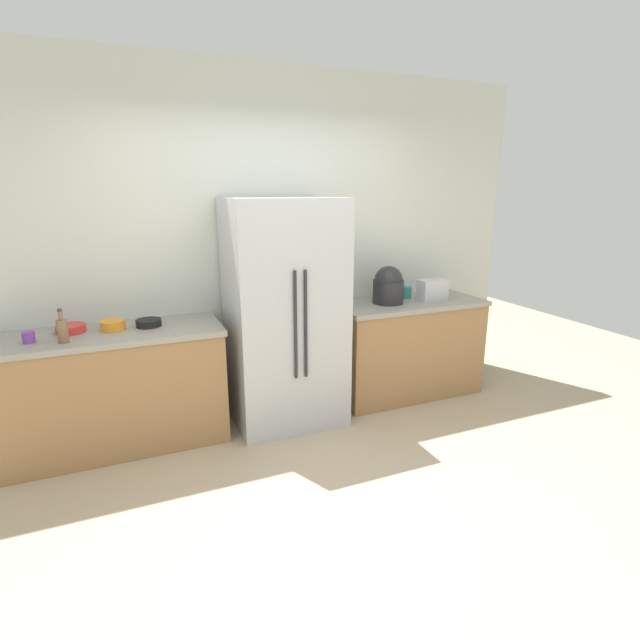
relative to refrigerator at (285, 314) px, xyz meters
The scene contains 13 objects.
ground_plane 1.53m from the refrigerator, 93.59° to the right, with size 9.91×9.91×0.00m, color tan.
kitchen_back_panel 0.67m from the refrigerator, 100.36° to the left, with size 4.96×0.10×2.83m, color silver.
counter_left 1.39m from the refrigerator, behind, with size 1.59×0.63×0.89m.
counter_right 1.29m from the refrigerator, ahead, with size 1.37×0.63×0.89m.
refrigerator is the anchor object (origin of this frame).
toaster 1.42m from the refrigerator, ahead, with size 0.25×0.15×0.19m, color silver.
rice_cooker 1.01m from the refrigerator, ahead, with size 0.27×0.27×0.33m.
bottle_a 1.58m from the refrigerator, behind, with size 0.07×0.07×0.23m.
cup_a 1.27m from the refrigerator, ahead, with size 0.09×0.09×0.11m, color teal.
cup_b 1.79m from the refrigerator, behind, with size 0.08×0.08×0.08m, color purple.
bowl_a 1.27m from the refrigerator, behind, with size 0.17×0.17×0.07m, color orange.
bowl_b 1.55m from the refrigerator, behind, with size 0.20×0.20×0.06m, color red.
bowl_c 1.03m from the refrigerator, behind, with size 0.18×0.18×0.05m, color black.
Camera 1 is at (-1.11, -2.32, 1.87)m, focal length 26.99 mm.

